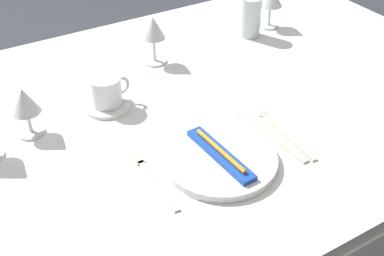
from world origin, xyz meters
The scene contains 11 objects.
dining_table centered at (0.00, 0.00, 0.66)m, with size 1.80×1.11×0.74m.
dinner_plate centered at (-0.03, -0.24, 0.75)m, with size 0.25×0.25×0.02m, color white.
toothbrush_package centered at (-0.03, -0.24, 0.77)m, with size 0.05×0.21×0.02m.
fork_outer centered at (-0.18, -0.21, 0.74)m, with size 0.02×0.21×0.00m.
dinner_knife centered at (0.13, -0.23, 0.74)m, with size 0.03×0.24×0.00m.
spoon_soup centered at (0.17, -0.20, 0.74)m, with size 0.03×0.23×0.01m.
saucer_left centered at (-0.15, 0.09, 0.74)m, with size 0.12×0.12×0.01m, color white.
coffee_cup_left centered at (-0.15, 0.09, 0.79)m, with size 0.10×0.08×0.07m.
wine_glass_centre centered at (0.06, 0.24, 0.84)m, with size 0.07×0.07×0.14m.
wine_glass_left centered at (-0.35, 0.08, 0.82)m, with size 0.07×0.07×0.12m.
drink_tumbler centered at (0.41, 0.24, 0.80)m, with size 0.07×0.07×0.13m.
Camera 1 is at (-0.51, -0.93, 1.45)m, focal length 46.45 mm.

